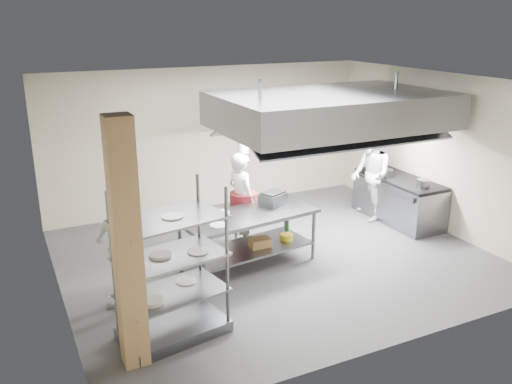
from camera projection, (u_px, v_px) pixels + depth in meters
name	position (u px, v px, depth m)	size (l,w,h in m)	color
floor	(275.00, 257.00, 9.37)	(7.00, 7.00, 0.00)	#353538
ceiling	(277.00, 81.00, 8.44)	(7.00, 7.00, 0.00)	silver
wall_back	(210.00, 139.00, 11.47)	(7.00, 7.00, 0.00)	#B1A68D
wall_left	(52.00, 205.00, 7.45)	(6.00, 6.00, 0.00)	#B1A68D
wall_right	(437.00, 152.00, 10.36)	(6.00, 6.00, 0.00)	#B1A68D
column	(127.00, 247.00, 6.07)	(0.30, 0.30, 3.00)	tan
exhaust_hood	(331.00, 110.00, 9.51)	(4.00, 2.50, 0.60)	gray
hood_strip_a	(286.00, 132.00, 9.23)	(1.60, 0.12, 0.04)	white
hood_strip_b	(372.00, 124.00, 9.98)	(1.60, 0.12, 0.04)	white
wall_shelf	(288.00, 132.00, 12.08)	(1.50, 0.28, 0.04)	gray
island	(249.00, 240.00, 8.94)	(2.27, 0.95, 0.91)	gray
island_worktop	(248.00, 216.00, 8.81)	(2.27, 0.95, 0.06)	gray
island_undershelf	(249.00, 248.00, 8.99)	(2.09, 0.85, 0.04)	slate
pass_rack	(171.00, 265.00, 6.78)	(1.34, 0.78, 2.01)	gray
cooking_range	(398.00, 200.00, 10.95)	(0.80, 2.00, 0.84)	gray
range_top	(400.00, 179.00, 10.81)	(0.78, 1.96, 0.06)	black
chef_head	(241.00, 201.00, 9.53)	(0.64, 0.42, 1.76)	white
chef_line	(371.00, 175.00, 10.87)	(0.90, 0.70, 1.86)	silver
chef_plating	(120.00, 250.00, 7.52)	(1.03, 0.43, 1.75)	white
griddle	(273.00, 199.00, 9.20)	(0.41, 0.32, 0.20)	slate
wicker_basket	(260.00, 243.00, 8.97)	(0.34, 0.23, 0.15)	olive
stockpot	(387.00, 173.00, 10.83)	(0.23, 0.23, 0.16)	gray
plate_stack	(172.00, 291.00, 6.89)	(0.28, 0.28, 0.05)	white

